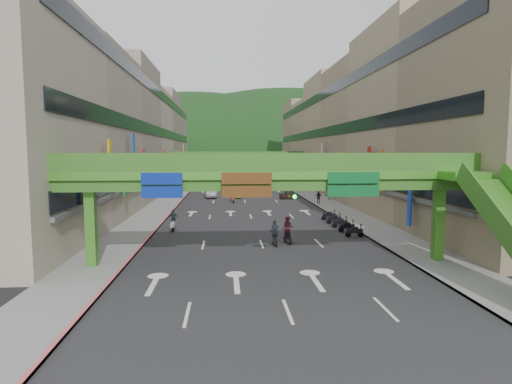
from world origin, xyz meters
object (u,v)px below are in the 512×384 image
(car_silver, at_px, (211,193))
(car_yellow, at_px, (237,193))
(overpass_near, at_px, (286,184))
(scooter_rider_near, at_px, (275,234))
(scooter_rider_mid, at_px, (288,229))
(pedestrian_red, at_px, (439,242))

(car_silver, distance_m, car_yellow, 3.96)
(overpass_near, distance_m, car_yellow, 40.19)
(scooter_rider_near, height_order, car_silver, scooter_rider_near)
(car_silver, bearing_deg, car_yellow, -7.21)
(scooter_rider_mid, bearing_deg, car_silver, 101.81)
(car_yellow, bearing_deg, car_silver, 176.43)
(scooter_rider_near, distance_m, car_silver, 34.65)
(car_yellow, bearing_deg, scooter_rider_near, -84.72)
(scooter_rider_near, relative_size, car_silver, 0.42)
(car_silver, xyz_separation_m, pedestrian_red, (17.15, -37.65, 0.09))
(scooter_rider_near, bearing_deg, pedestrian_red, -17.38)
(scooter_rider_mid, bearing_deg, pedestrian_red, -22.05)
(car_silver, bearing_deg, scooter_rider_mid, -79.90)
(scooter_rider_near, bearing_deg, scooter_rider_mid, 28.32)
(scooter_rider_mid, relative_size, car_silver, 0.47)
(overpass_near, xyz_separation_m, car_yellow, (-1.94, 39.89, -4.54))
(scooter_rider_near, xyz_separation_m, scooter_rider_mid, (1.09, 0.59, 0.22))
(overpass_near, xyz_separation_m, pedestrian_red, (11.27, 2.62, -4.36))
(overpass_near, relative_size, pedestrian_red, 16.46)
(scooter_rider_near, height_order, car_yellow, scooter_rider_near)
(scooter_rider_near, relative_size, pedestrian_red, 1.15)
(scooter_rider_near, bearing_deg, car_silver, 99.84)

